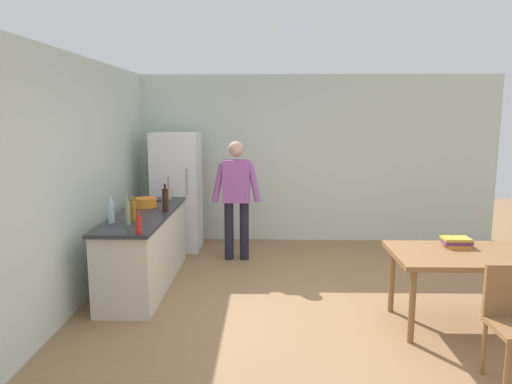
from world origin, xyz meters
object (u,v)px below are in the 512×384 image
(person, at_px, (236,192))
(bottle_oil_amber, at_px, (133,211))
(dining_table, at_px, (465,260))
(cooking_pot, at_px, (146,202))
(book_stack, at_px, (457,242))
(refrigerator, at_px, (177,191))
(bottle_water_clear, at_px, (111,212))
(bottle_wine_dark, at_px, (165,200))
(utensil_jar, at_px, (167,193))
(bottle_vinegar_tall, at_px, (127,212))
(bottle_sauce_red, at_px, (139,225))

(person, relative_size, bottle_oil_amber, 6.07)
(dining_table, height_order, cooking_pot, cooking_pot)
(cooking_pot, bearing_deg, book_stack, -19.82)
(refrigerator, distance_m, bottle_water_clear, 2.18)
(refrigerator, relative_size, bottle_wine_dark, 5.29)
(utensil_jar, height_order, bottle_vinegar_tall, same)
(person, height_order, utensil_jar, person)
(person, bearing_deg, refrigerator, 149.77)
(cooking_pot, distance_m, utensil_jar, 0.61)
(person, height_order, dining_table, person)
(book_stack, bearing_deg, cooking_pot, 160.18)
(person, xyz_separation_m, bottle_water_clear, (-1.26, -1.60, 0.05))
(dining_table, relative_size, bottle_water_clear, 4.67)
(book_stack, bearing_deg, bottle_water_clear, 174.43)
(bottle_water_clear, bearing_deg, person, 51.78)
(bottle_wine_dark, bearing_deg, bottle_vinegar_tall, -110.32)
(cooking_pot, height_order, book_stack, cooking_pot)
(utensil_jar, height_order, bottle_oil_amber, utensil_jar)
(utensil_jar, bearing_deg, bottle_water_clear, -101.49)
(person, height_order, bottle_vinegar_tall, person)
(refrigerator, bearing_deg, dining_table, -39.29)
(person, xyz_separation_m, dining_table, (2.35, -2.15, -0.31))
(refrigerator, relative_size, bottle_oil_amber, 6.43)
(person, relative_size, dining_table, 1.21)
(refrigerator, height_order, bottle_water_clear, refrigerator)
(person, height_order, book_stack, person)
(person, bearing_deg, book_stack, -39.83)
(bottle_oil_amber, relative_size, book_stack, 0.99)
(dining_table, xyz_separation_m, cooking_pot, (-3.46, 1.44, 0.29))
(bottle_water_clear, height_order, book_stack, bottle_water_clear)
(bottle_wine_dark, bearing_deg, bottle_sauce_red, -91.48)
(refrigerator, bearing_deg, bottle_wine_dark, -84.38)
(bottle_vinegar_tall, relative_size, book_stack, 1.13)
(refrigerator, distance_m, utensil_jar, 0.67)
(bottle_sauce_red, height_order, bottle_wine_dark, bottle_wine_dark)
(cooking_pot, xyz_separation_m, bottle_sauce_red, (0.28, -1.37, 0.04))
(bottle_oil_amber, bearing_deg, bottle_wine_dark, 64.92)
(refrigerator, distance_m, bottle_wine_dark, 1.55)
(bottle_sauce_red, bearing_deg, bottle_water_clear, 131.91)
(cooking_pot, distance_m, bottle_vinegar_tall, 0.97)
(refrigerator, relative_size, utensil_jar, 5.62)
(bottle_vinegar_tall, distance_m, bottle_sauce_red, 0.47)
(utensil_jar, height_order, book_stack, utensil_jar)
(cooking_pot, bearing_deg, utensil_jar, 75.67)
(bottle_vinegar_tall, xyz_separation_m, bottle_water_clear, (-0.20, 0.08, -0.01))
(cooking_pot, xyz_separation_m, bottle_vinegar_tall, (0.05, -0.97, 0.08))
(dining_table, xyz_separation_m, book_stack, (-0.01, 0.20, 0.13))
(bottle_water_clear, distance_m, bottle_wine_dark, 0.77)
(bottle_oil_amber, xyz_separation_m, book_stack, (3.38, -0.44, -0.21))
(refrigerator, bearing_deg, bottle_vinegar_tall, -92.76)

